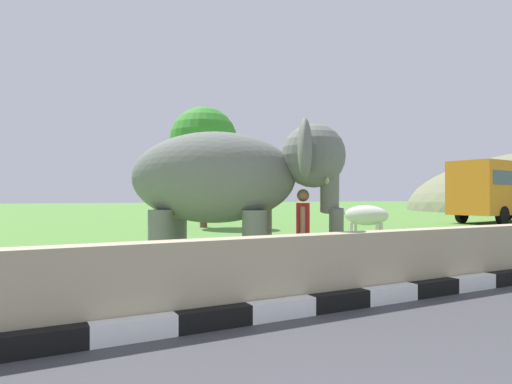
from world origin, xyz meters
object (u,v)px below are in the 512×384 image
(elephant, at_px, (232,179))
(cow_near, at_px, (365,216))
(person_handler, at_px, (303,229))
(bus_orange, at_px, (505,187))

(elephant, distance_m, cow_near, 7.74)
(elephant, xyz_separation_m, person_handler, (1.16, -0.63, -0.91))
(elephant, xyz_separation_m, cow_near, (6.63, 3.87, -0.97))
(bus_orange, xyz_separation_m, cow_near, (-15.39, -5.08, -1.21))
(person_handler, distance_m, bus_orange, 22.99)
(bus_orange, bearing_deg, cow_near, -161.72)
(person_handler, xyz_separation_m, bus_orange, (20.86, 9.58, 1.15))
(person_handler, relative_size, cow_near, 0.89)
(person_handler, relative_size, bus_orange, 0.19)
(elephant, relative_size, cow_near, 2.11)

